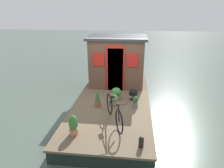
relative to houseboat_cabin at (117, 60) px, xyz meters
The scene contains 11 objects.
ground_plane 2.34m from the houseboat_cabin, behind, with size 60.00×60.00×0.00m, color #47564C.
houseboat_deck 2.21m from the houseboat_cabin, behind, with size 5.86×2.62×0.44m.
houseboat_cabin is the anchor object (origin of this frame).
bicycle 3.37m from the houseboat_cabin, behind, with size 1.64×0.72×0.79m.
potted_plant_thyme 2.51m from the houseboat_cabin, 169.41° to the left, with size 0.21×0.21×0.57m.
potted_plant_sage 1.90m from the houseboat_cabin, behind, with size 0.36×0.36×0.45m.
potted_plant_geranium 4.16m from the houseboat_cabin, 168.96° to the left, with size 0.24×0.24×0.56m.
potted_plant_mint 2.57m from the houseboat_cabin, 160.53° to the right, with size 0.18×0.18×0.41m.
potted_plant_lavender 2.41m from the houseboat_cabin, behind, with size 0.26×0.26×0.42m.
charcoal_grill 2.01m from the houseboat_cabin, 156.60° to the right, with size 0.31×0.31×0.35m.
mooring_bollard 4.54m from the houseboat_cabin, 167.57° to the right, with size 0.13×0.13×0.28m.
Camera 1 is at (-6.53, -0.72, 3.52)m, focal length 32.12 mm.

